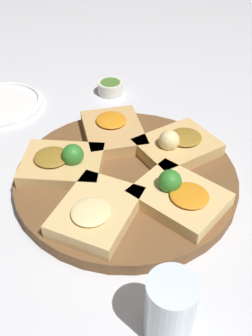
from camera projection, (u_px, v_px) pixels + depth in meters
The scene contains 10 objects.
ground_plane at pixel (126, 183), 0.74m from camera, with size 3.00×3.00×0.00m, color silver.
serving_board at pixel (126, 178), 0.73m from camera, with size 0.41×0.41×0.02m, color brown.
focaccia_slice_0 at pixel (113, 131), 0.80m from camera, with size 0.17×0.18×0.03m.
focaccia_slice_1 at pixel (63, 163), 0.72m from camera, with size 0.17×0.14×0.06m.
focaccia_slice_2 at pixel (96, 211), 0.63m from camera, with size 0.13×0.15×0.03m.
focaccia_slice_3 at pixel (179, 196), 0.65m from camera, with size 0.18×0.16×0.06m.
focaccia_slice_4 at pixel (177, 146), 0.76m from camera, with size 0.18×0.18×0.06m.
plate_left at pixel (2, 103), 0.94m from camera, with size 0.19×0.19×0.02m.
water_glass at pixel (170, 309), 0.48m from camera, with size 0.06×0.06×0.10m, color silver.
dipping_bowl at pixel (110, 87), 0.98m from camera, with size 0.06×0.06×0.03m.
Camera 1 is at (0.17, -0.51, 0.50)m, focal length 42.00 mm.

